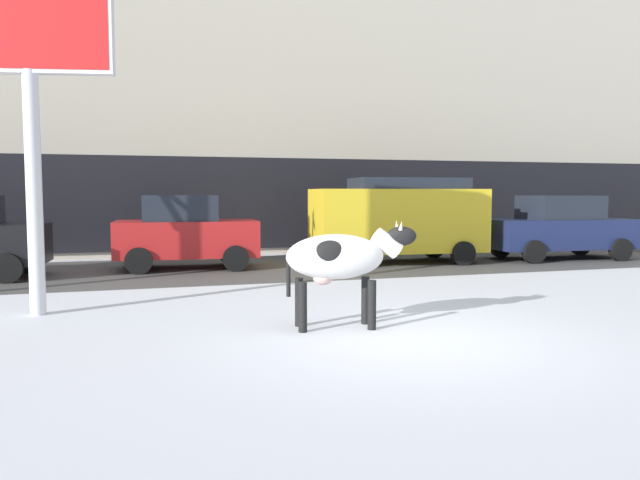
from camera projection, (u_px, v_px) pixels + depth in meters
name	position (u px, v px, depth m)	size (l,w,h in m)	color
ground_plane	(412.00, 340.00, 8.04)	(120.00, 120.00, 0.00)	white
road_strip	(276.00, 267.00, 15.90)	(60.00, 5.60, 0.01)	#514F4C
building_facade	(235.00, 62.00, 21.48)	(44.00, 6.10, 13.00)	#BCB29E
cow_holstein	(339.00, 258.00, 8.67)	(1.93, 0.77, 1.54)	silver
billboard	(28.00, 35.00, 9.35)	(2.51, 0.68, 5.56)	silver
car_red_hatchback	(185.00, 232.00, 15.48)	(3.59, 2.09, 1.86)	red
car_yellow_van	(398.00, 218.00, 16.77)	(4.70, 2.33, 2.32)	gold
car_navy_sedan	(559.00, 228.00, 17.75)	(4.29, 2.17, 1.84)	#19234C
pedestrian_near_billboard	(405.00, 224.00, 20.17)	(0.36, 0.24, 1.73)	#282833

